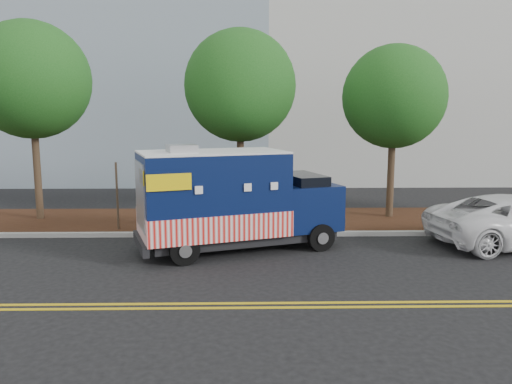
{
  "coord_description": "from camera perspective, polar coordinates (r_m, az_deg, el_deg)",
  "views": [
    {
      "loc": [
        0.84,
        -14.53,
        4.0
      ],
      "look_at": [
        1.12,
        0.6,
        1.6
      ],
      "focal_mm": 35.0,
      "sensor_mm": 36.0,
      "label": 1
    }
  ],
  "objects": [
    {
      "name": "mulch_strip",
      "position": [
        18.47,
        -3.65,
        -3.27
      ],
      "size": [
        120.0,
        4.0,
        0.15
      ],
      "primitive_type": "cube",
      "color": "black",
      "rests_on": "ground"
    },
    {
      "name": "curb",
      "position": [
        16.43,
        -3.98,
        -4.83
      ],
      "size": [
        120.0,
        0.18,
        0.15
      ],
      "primitive_type": "cube",
      "color": "#9E9E99",
      "rests_on": "ground"
    },
    {
      "name": "centerline_near",
      "position": [
        10.88,
        -5.55,
        -12.57
      ],
      "size": [
        120.0,
        0.1,
        0.01
      ],
      "primitive_type": "cube",
      "color": "gold",
      "rests_on": "ground"
    },
    {
      "name": "tree_c",
      "position": [
        19.13,
        15.5,
        10.42
      ],
      "size": [
        3.76,
        3.76,
        6.47
      ],
      "color": "#38281C",
      "rests_on": "ground"
    },
    {
      "name": "tree_a",
      "position": [
        19.79,
        -24.32,
        11.55
      ],
      "size": [
        4.16,
        4.16,
        7.24
      ],
      "color": "#38281C",
      "rests_on": "ground"
    },
    {
      "name": "ground",
      "position": [
        15.1,
        -4.24,
        -6.37
      ],
      "size": [
        120.0,
        120.0,
        0.0
      ],
      "primitive_type": "plane",
      "color": "black",
      "rests_on": "ground"
    },
    {
      "name": "food_truck",
      "position": [
        14.54,
        -2.98,
        -1.22
      ],
      "size": [
        6.31,
        3.95,
        3.14
      ],
      "rotation": [
        0.0,
        0.0,
        0.33
      ],
      "color": "black",
      "rests_on": "ground"
    },
    {
      "name": "sign_post",
      "position": [
        17.2,
        -15.57,
        -0.69
      ],
      "size": [
        0.06,
        0.06,
        2.4
      ],
      "primitive_type": "cube",
      "color": "#473828",
      "rests_on": "ground"
    },
    {
      "name": "centerline_far",
      "position": [
        10.65,
        -5.65,
        -13.07
      ],
      "size": [
        120.0,
        0.1,
        0.01
      ],
      "primitive_type": "cube",
      "color": "gold",
      "rests_on": "ground"
    },
    {
      "name": "tree_b",
      "position": [
        18.19,
        -1.83,
        12.02
      ],
      "size": [
        4.0,
        4.0,
        6.97
      ],
      "color": "#38281C",
      "rests_on": "ground"
    }
  ]
}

